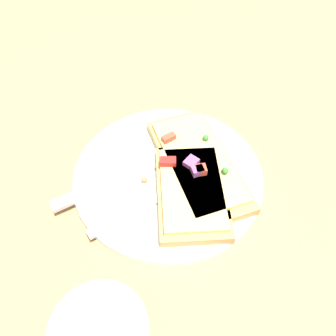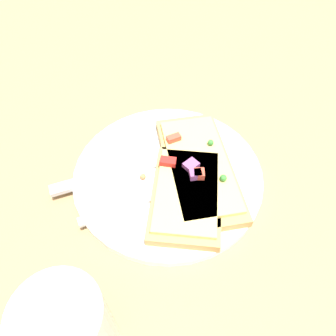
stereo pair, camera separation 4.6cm
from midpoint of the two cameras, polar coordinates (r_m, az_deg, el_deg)
ground_plane at (r=0.48m, az=-2.75°, el=-1.82°), size 4.00×4.00×0.00m
plate at (r=0.47m, az=-2.78°, el=-1.38°), size 0.27×0.27×0.01m
fork at (r=0.44m, az=-3.32°, el=-4.75°), size 0.13×0.18×0.01m
knife at (r=0.46m, az=-11.86°, el=-2.15°), size 0.13×0.20×0.01m
pizza_slice_main at (r=0.46m, az=2.39°, el=0.69°), size 0.22×0.15×0.03m
pizza_slice_corner at (r=0.44m, az=1.06°, el=-4.04°), size 0.16×0.10×0.03m
crumb_scatter at (r=0.46m, az=-4.29°, el=-0.30°), size 0.03×0.04×0.01m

